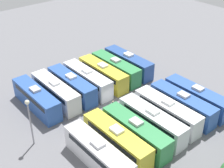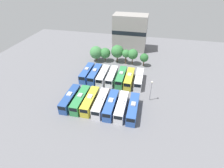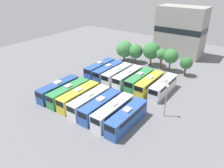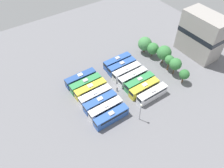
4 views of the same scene
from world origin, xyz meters
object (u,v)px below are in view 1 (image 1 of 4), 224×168
Objects in this scene: bus_4 at (72,85)px; bus_9 at (167,112)px; bus_5 at (56,91)px; bus_3 at (87,79)px; bus_0 at (128,63)px; bus_8 at (182,104)px; bus_2 at (103,74)px; worker_person at (113,106)px; bus_13 at (98,154)px; bus_1 at (116,68)px; light_pole at (29,114)px; bus_7 at (197,97)px; bus_11 at (136,132)px; bus_12 at (117,140)px; bus_10 at (152,121)px; bus_6 at (36,98)px.

bus_9 is (-6.23, 14.57, 0.00)m from bus_4.
bus_5 is (3.00, -0.01, 0.00)m from bus_4.
bus_4 is at bearing -2.50° from bus_3.
bus_0 is 1.00× the size of bus_8.
bus_5 is (9.14, -0.32, 0.00)m from bus_2.
bus_4 is 3.00m from bus_5.
bus_9 is at bearing 90.37° from bus_2.
bus_13 is at bearing 40.99° from worker_person.
bus_1 is 10.21m from worker_person.
bus_8 is (2.92, 14.72, 0.00)m from bus_0.
light_pole reaches higher than bus_3.
bus_4 is at bearing -112.84° from bus_13.
bus_1 is 1.56× the size of light_pole.
bus_5 and bus_7 have the same top height.
bus_13 is at bearing 0.64° from bus_8.
bus_0 is at bearing -129.79° from bus_11.
bus_0 is 1.00× the size of bus_9.
bus_1 is at bearing -133.02° from worker_person.
bus_4 is 19.44m from bus_7.
bus_7 is 6.12m from bus_9.
bus_3 is at bearing 177.50° from bus_4.
bus_13 is (9.28, 14.83, 0.00)m from bus_3.
bus_13 is (3.25, 0.45, 0.00)m from bus_12.
light_pole is (16.56, 6.28, 2.95)m from bus_2.
worker_person is at bearing 105.52° from bus_4.
bus_5 is at bearing -56.20° from worker_person.
bus_11 is 1.00× the size of bus_13.
bus_13 is at bearing 1.68° from bus_10.
light_pole is at bearing -63.84° from bus_13.
bus_3 and bus_13 have the same top height.
light_pole reaches higher than bus_9.
light_pole is at bearing -39.14° from bus_11.
bus_12 and bus_13 have the same top height.
bus_0 is 15.20m from bus_5.
bus_0 is 6.07m from bus_2.
bus_6 is 1.00× the size of bus_7.
bus_5 is 1.00× the size of bus_8.
bus_3 and bus_10 have the same top height.
bus_5 is at bearing -50.30° from bus_8.
bus_13 is (0.13, 15.15, 0.00)m from bus_6.
bus_10 is (9.28, -0.34, 0.00)m from bus_7.
bus_2 is 1.00× the size of bus_3.
bus_1 is 6.08m from bus_3.
bus_1 is at bearing -178.09° from bus_2.
bus_7 is 18.64m from bus_13.
bus_13 is (18.64, -0.06, 0.00)m from bus_7.
worker_person is (0.93, -7.05, -0.94)m from bus_10.
bus_6 is 21.53m from bus_8.
bus_10 is (9.15, 14.63, 0.00)m from bus_0.
bus_2 is 1.00× the size of bus_8.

